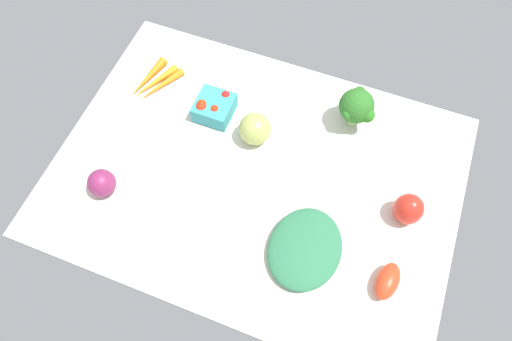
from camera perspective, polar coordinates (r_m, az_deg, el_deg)
name	(u,v)px	position (r cm, az deg, el deg)	size (l,w,h in cm)	color
tablecloth	(256,176)	(123.09, 0.00, -0.64)	(104.00, 76.00, 2.00)	silver
carrot_bunch	(154,82)	(140.12, -12.39, 10.56)	(12.07, 16.36, 2.72)	orange
broccoli_head	(357,107)	(126.65, 12.21, 7.60)	(10.03, 10.25, 12.53)	#9BC076
leafy_greens_clump	(305,248)	(112.97, 5.99, -9.43)	(21.21, 17.34, 4.03)	#2D7049
heirloom_tomato_green	(255,129)	(123.94, -0.13, 5.10)	(8.70, 8.70, 8.70)	#A3B156
berry_basket	(213,107)	(130.13, -5.21, 7.69)	(9.97, 9.97, 6.01)	teal
bell_pepper_red	(408,209)	(119.03, 18.09, -4.49)	(7.28, 7.28, 8.97)	red
roma_tomato	(387,281)	(113.70, 15.74, -12.87)	(9.34, 5.14, 5.14)	red
red_onion_near_basket	(102,183)	(123.30, -18.31, -1.45)	(7.16, 7.16, 7.16)	#7F2653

